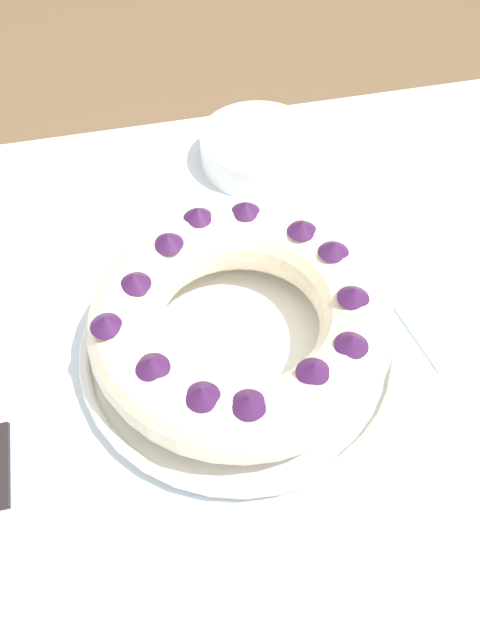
# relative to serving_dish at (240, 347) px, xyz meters

# --- Properties ---
(ground_plane) EXTENTS (8.00, 8.00, 0.00)m
(ground_plane) POSITION_rel_serving_dish_xyz_m (-0.02, -0.02, -0.76)
(ground_plane) COLOR brown
(dining_table) EXTENTS (1.10, 0.92, 0.74)m
(dining_table) POSITION_rel_serving_dish_xyz_m (-0.02, -0.02, -0.12)
(dining_table) COLOR silver
(dining_table) RESTS_ON ground_plane
(serving_dish) EXTENTS (0.35, 0.35, 0.02)m
(serving_dish) POSITION_rel_serving_dish_xyz_m (0.00, 0.00, 0.00)
(serving_dish) COLOR white
(serving_dish) RESTS_ON dining_table
(bundt_cake) EXTENTS (0.32, 0.32, 0.09)m
(bundt_cake) POSITION_rel_serving_dish_xyz_m (-0.00, 0.00, 0.05)
(bundt_cake) COLOR beige
(bundt_cake) RESTS_ON serving_dish
(cake_knife) EXTENTS (0.02, 0.20, 0.01)m
(cake_knife) POSITION_rel_serving_dish_xyz_m (-0.26, -0.04, -0.01)
(cake_knife) COLOR black
(cake_knife) RESTS_ON dining_table
(side_bowl) EXTENTS (0.16, 0.16, 0.05)m
(side_bowl) POSITION_rel_serving_dish_xyz_m (0.10, 0.32, 0.01)
(side_bowl) COLOR white
(side_bowl) RESTS_ON dining_table
(napkin) EXTENTS (0.15, 0.12, 0.00)m
(napkin) POSITION_rel_serving_dish_xyz_m (0.27, -0.02, -0.01)
(napkin) COLOR #B2D1B7
(napkin) RESTS_ON dining_table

